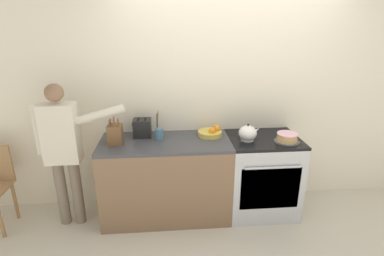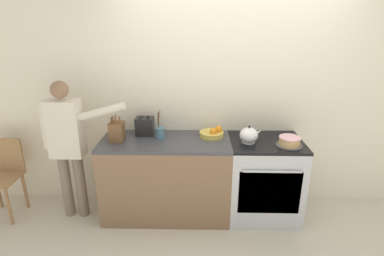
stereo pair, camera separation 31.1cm
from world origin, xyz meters
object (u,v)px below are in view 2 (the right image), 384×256
at_px(fruit_bowl, 212,133).
at_px(dining_chair, 3,172).
at_px(toaster, 145,126).
at_px(stove_range, 263,178).
at_px(knife_block, 117,131).
at_px(utensil_crock, 160,132).
at_px(layer_cake, 290,142).
at_px(tea_kettle, 249,135).
at_px(person_baker, 68,140).

relative_size(fruit_bowl, dining_chair, 0.30).
bearing_deg(toaster, stove_range, -7.17).
relative_size(knife_block, dining_chair, 0.34).
xyz_separation_m(utensil_crock, fruit_bowl, (0.57, 0.06, -0.04)).
height_order(knife_block, fruit_bowl, knife_block).
height_order(layer_cake, tea_kettle, tea_kettle).
bearing_deg(dining_chair, layer_cake, -33.67).
distance_m(utensil_crock, person_baker, 0.97).
height_order(tea_kettle, person_baker, person_baker).
bearing_deg(stove_range, layer_cake, -32.92).
distance_m(stove_range, dining_chair, 2.92).
bearing_deg(layer_cake, stove_range, 147.08).
distance_m(stove_range, person_baker, 2.16).
bearing_deg(stove_range, toaster, 172.83).
bearing_deg(toaster, layer_cake, -11.00).
relative_size(person_baker, dining_chair, 1.77).
relative_size(layer_cake, toaster, 1.27).
bearing_deg(knife_block, stove_range, 0.78).
bearing_deg(person_baker, toaster, 9.71).
distance_m(stove_range, knife_block, 1.68).
bearing_deg(utensil_crock, dining_chair, -177.49).
distance_m(layer_cake, tea_kettle, 0.41).
bearing_deg(knife_block, dining_chair, 179.90).
bearing_deg(dining_chair, stove_range, -31.26).
distance_m(stove_range, toaster, 1.44).
bearing_deg(utensil_crock, layer_cake, -7.99).
bearing_deg(tea_kettle, utensil_crock, 173.74).
height_order(knife_block, person_baker, person_baker).
distance_m(person_baker, dining_chair, 0.91).
bearing_deg(utensil_crock, fruit_bowl, 6.44).
height_order(layer_cake, utensil_crock, utensil_crock).
height_order(stove_range, dining_chair, stove_range).
distance_m(tea_kettle, person_baker, 1.91).
bearing_deg(knife_block, tea_kettle, -0.96).
distance_m(stove_range, fruit_bowl, 0.76).
distance_m(layer_cake, toaster, 1.55).
distance_m(utensil_crock, fruit_bowl, 0.57).
distance_m(stove_range, layer_cake, 0.55).
relative_size(layer_cake, dining_chair, 0.30).
bearing_deg(tea_kettle, knife_block, 179.04).
xyz_separation_m(person_baker, dining_chair, (-0.81, 0.05, -0.41)).
relative_size(layer_cake, knife_block, 0.90).
xyz_separation_m(utensil_crock, person_baker, (-0.97, -0.12, -0.05)).
xyz_separation_m(layer_cake, fruit_bowl, (-0.77, 0.25, -0.01)).
bearing_deg(person_baker, stove_range, -5.01).
distance_m(knife_block, dining_chair, 1.42).
distance_m(fruit_bowl, person_baker, 1.55).
distance_m(tea_kettle, knife_block, 1.39).
height_order(layer_cake, fruit_bowl, fruit_bowl).
xyz_separation_m(toaster, person_baker, (-0.78, -0.23, -0.08)).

